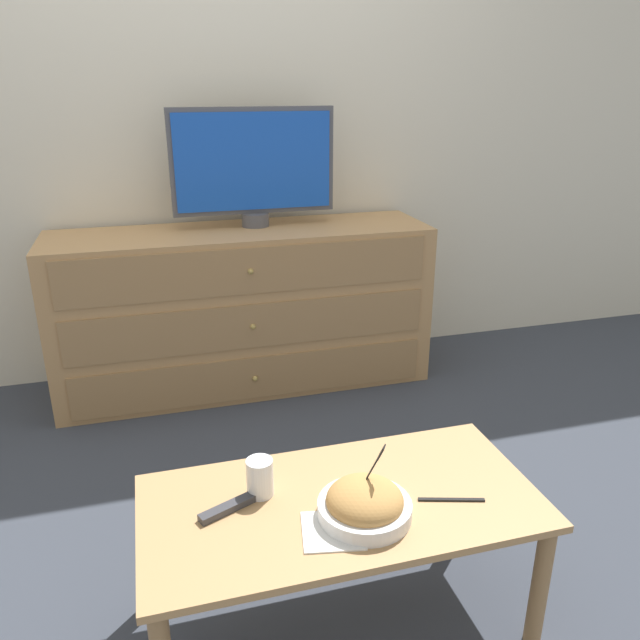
% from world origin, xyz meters
% --- Properties ---
extents(ground_plane, '(12.00, 12.00, 0.00)m').
position_xyz_m(ground_plane, '(0.00, 0.00, 0.00)').
color(ground_plane, '#383D47').
extents(wall_back, '(12.00, 0.05, 2.60)m').
position_xyz_m(wall_back, '(0.00, 0.03, 1.30)').
color(wall_back, silver).
rests_on(wall_back, ground_plane).
extents(dresser, '(1.69, 0.48, 0.74)m').
position_xyz_m(dresser, '(0.14, -0.26, 0.37)').
color(dresser, tan).
rests_on(dresser, ground_plane).
extents(tv, '(0.72, 0.12, 0.51)m').
position_xyz_m(tv, '(0.22, -0.19, 1.02)').
color(tv, '#515156').
rests_on(tv, dresser).
extents(coffee_table, '(0.99, 0.49, 0.38)m').
position_xyz_m(coffee_table, '(0.15, -1.74, 0.33)').
color(coffee_table, tan).
rests_on(coffee_table, ground_plane).
extents(takeout_bowl, '(0.23, 0.23, 0.18)m').
position_xyz_m(takeout_bowl, '(0.18, -1.81, 0.42)').
color(takeout_bowl, silver).
rests_on(takeout_bowl, coffee_table).
extents(drink_cup, '(0.07, 0.07, 0.10)m').
position_xyz_m(drink_cup, '(-0.04, -1.66, 0.43)').
color(drink_cup, white).
rests_on(drink_cup, coffee_table).
extents(napkin, '(0.17, 0.17, 0.00)m').
position_xyz_m(napkin, '(0.09, -1.85, 0.38)').
color(napkin, white).
rests_on(napkin, coffee_table).
extents(knife, '(0.16, 0.06, 0.01)m').
position_xyz_m(knife, '(0.41, -1.82, 0.39)').
color(knife, black).
rests_on(knife, coffee_table).
extents(remote_control, '(0.15, 0.08, 0.02)m').
position_xyz_m(remote_control, '(-0.13, -1.71, 0.39)').
color(remote_control, '#38383D').
rests_on(remote_control, coffee_table).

